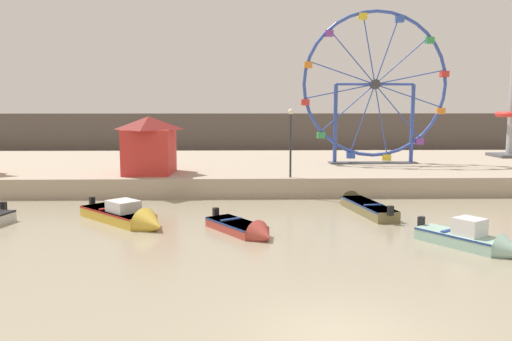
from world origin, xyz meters
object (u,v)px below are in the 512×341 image
motorboat_olive_wood (361,205)px  carnival_booth_red_striped (149,144)px  motorboat_seafoam (474,240)px  motorboat_mustard_yellow (129,217)px  promenade_lamp_near (291,133)px  ferris_wheel_blue_frame (375,87)px  motorboat_faded_red (246,229)px

motorboat_olive_wood → carnival_booth_red_striped: (-11.81, 5.97, 2.70)m
motorboat_olive_wood → motorboat_seafoam: motorboat_seafoam is taller
motorboat_mustard_yellow → promenade_lamp_near: 11.01m
motorboat_seafoam → ferris_wheel_blue_frame: size_ratio=0.37×
promenade_lamp_near → motorboat_mustard_yellow: bearing=-139.3°
motorboat_faded_red → motorboat_olive_wood: bearing=95.9°
ferris_wheel_blue_frame → promenade_lamp_near: size_ratio=2.73×
carnival_booth_red_striped → promenade_lamp_near: 8.81m
motorboat_olive_wood → promenade_lamp_near: size_ratio=1.50×
motorboat_seafoam → motorboat_faded_red: (-8.49, 2.39, -0.12)m
motorboat_seafoam → motorboat_mustard_yellow: (-13.75, 4.44, -0.02)m
motorboat_olive_wood → motorboat_seafoam: 7.76m
motorboat_seafoam → ferris_wheel_blue_frame: 19.59m
motorboat_seafoam → ferris_wheel_blue_frame: (0.90, 18.54, 6.28)m
motorboat_seafoam → carnival_booth_red_striped: size_ratio=1.07×
motorboat_faded_red → carnival_booth_red_striped: carnival_booth_red_striped is taller
motorboat_faded_red → motorboat_mustard_yellow: motorboat_mustard_yellow is taller
motorboat_olive_wood → motorboat_mustard_yellow: size_ratio=1.21×
motorboat_olive_wood → motorboat_seafoam: bearing=-171.2°
motorboat_olive_wood → ferris_wheel_blue_frame: bearing=-27.3°
motorboat_faded_red → ferris_wheel_blue_frame: ferris_wheel_blue_frame is taller
motorboat_olive_wood → ferris_wheel_blue_frame: (3.43, 11.20, 6.35)m
ferris_wheel_blue_frame → carnival_booth_red_striped: size_ratio=2.90×
ferris_wheel_blue_frame → carnival_booth_red_striped: bearing=-161.0°
motorboat_olive_wood → motorboat_faded_red: 7.74m
motorboat_olive_wood → carnival_booth_red_striped: carnival_booth_red_striped is taller
carnival_booth_red_striped → promenade_lamp_near: size_ratio=0.94×
motorboat_mustard_yellow → ferris_wheel_blue_frame: 21.28m
carnival_booth_red_striped → promenade_lamp_near: promenade_lamp_near is taller
ferris_wheel_blue_frame → motorboat_olive_wood: bearing=-107.0°
ferris_wheel_blue_frame → carnival_booth_red_striped: ferris_wheel_blue_frame is taller
motorboat_olive_wood → ferris_wheel_blue_frame: 13.33m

